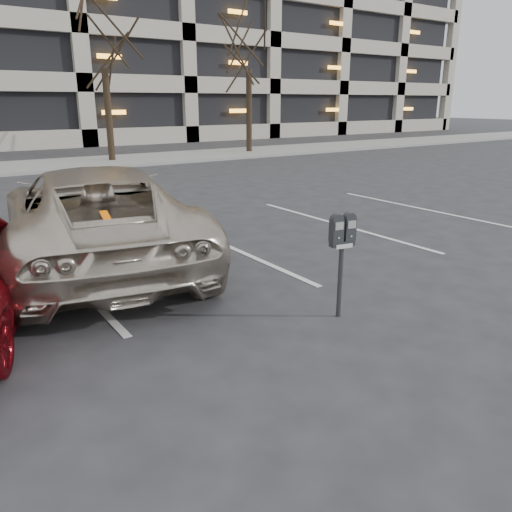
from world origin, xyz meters
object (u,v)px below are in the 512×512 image
tree_c (99,6)px  tree_d (249,14)px  parking_meter (342,240)px  suv_silver (97,216)px

tree_c → tree_d: tree_d is taller
tree_c → parking_meter: size_ratio=6.70×
parking_meter → tree_d: bearing=69.5°
tree_d → parking_meter: bearing=-120.4°
tree_d → suv_silver: (-11.81, -13.52, -5.60)m
tree_c → suv_silver: bearing=-109.6°
parking_meter → suv_silver: 4.05m
tree_c → parking_meter: (-3.08, -17.18, -5.09)m
tree_d → suv_silver: bearing=-131.1°
tree_c → tree_d: (7.00, 0.00, 0.33)m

